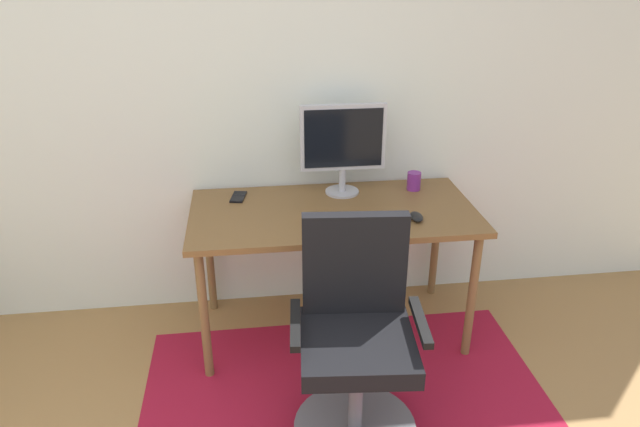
{
  "coord_description": "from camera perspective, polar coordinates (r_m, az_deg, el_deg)",
  "views": [
    {
      "loc": [
        0.1,
        -0.88,
        1.95
      ],
      "look_at": [
        0.41,
        1.52,
        0.83
      ],
      "focal_mm": 32.87,
      "sensor_mm": 36.0,
      "label": 1
    }
  ],
  "objects": [
    {
      "name": "cell_phone",
      "position": [
        3.12,
        -7.95,
        1.61
      ],
      "size": [
        0.09,
        0.15,
        0.01
      ],
      "primitive_type": "cube",
      "rotation": [
        0.0,
        0.0,
        -0.19
      ],
      "color": "black",
      "rests_on": "desk"
    },
    {
      "name": "office_chair",
      "position": [
        2.51,
        3.5,
        -13.35
      ],
      "size": [
        0.56,
        0.53,
        0.97
      ],
      "rotation": [
        0.0,
        0.0,
        -0.09
      ],
      "color": "slate",
      "rests_on": "ground"
    },
    {
      "name": "desk",
      "position": [
        2.98,
        1.29,
        -0.85
      ],
      "size": [
        1.44,
        0.71,
        0.73
      ],
      "color": "brown",
      "rests_on": "ground"
    },
    {
      "name": "area_rug",
      "position": [
        2.81,
        2.99,
        -19.1
      ],
      "size": [
        1.9,
        1.46,
        0.01
      ],
      "primitive_type": "cube",
      "color": "maroon",
      "rests_on": "ground"
    },
    {
      "name": "computer_mouse",
      "position": [
        2.87,
        9.36,
        -0.31
      ],
      "size": [
        0.06,
        0.1,
        0.03
      ],
      "primitive_type": "ellipsoid",
      "color": "black",
      "rests_on": "desk"
    },
    {
      "name": "coffee_cup",
      "position": [
        3.22,
        9.12,
        3.14
      ],
      "size": [
        0.07,
        0.07,
        0.1
      ],
      "primitive_type": "cylinder",
      "color": "#792981",
      "rests_on": "desk"
    },
    {
      "name": "keyboard",
      "position": [
        2.78,
        2.8,
        -1.07
      ],
      "size": [
        0.43,
        0.13,
        0.02
      ],
      "primitive_type": "cube",
      "color": "white",
      "rests_on": "desk"
    },
    {
      "name": "wall_back",
      "position": [
        3.15,
        -9.23,
        12.62
      ],
      "size": [
        6.0,
        0.1,
        2.6
      ],
      "primitive_type": "cube",
      "color": "silver",
      "rests_on": "ground"
    },
    {
      "name": "monitor",
      "position": [
        3.06,
        2.25,
        6.99
      ],
      "size": [
        0.45,
        0.18,
        0.48
      ],
      "color": "#B2B2B7",
      "rests_on": "desk"
    }
  ]
}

